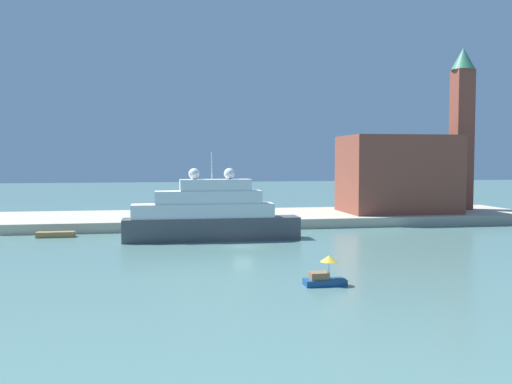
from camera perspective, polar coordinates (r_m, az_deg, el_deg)
ground at (r=71.35m, az=-1.31°, el=-5.53°), size 400.00×400.00×0.00m
quay_dock at (r=97.37m, az=-3.62°, el=-2.69°), size 110.00×21.10×1.55m
large_yacht at (r=76.89m, az=-4.69°, el=-2.39°), size 23.84×3.78×11.93m
small_motorboat at (r=50.14m, az=6.92°, el=-8.34°), size 3.63×1.62×2.63m
work_barge at (r=84.66m, az=-19.53°, el=-4.05°), size 5.20×1.55×0.78m
harbor_building at (r=103.52m, az=14.08°, el=1.77°), size 19.15×12.89×13.54m
bell_tower at (r=112.64m, az=20.03°, el=6.52°), size 4.36×4.36×29.95m
parked_car at (r=92.02m, az=-10.63°, el=-2.23°), size 4.54×1.75×1.40m
person_figure at (r=90.34m, az=-8.13°, el=-2.16°), size 0.36×0.36×1.78m
mooring_bollard at (r=87.85m, az=-1.94°, el=-2.59°), size 0.50×0.50×0.74m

